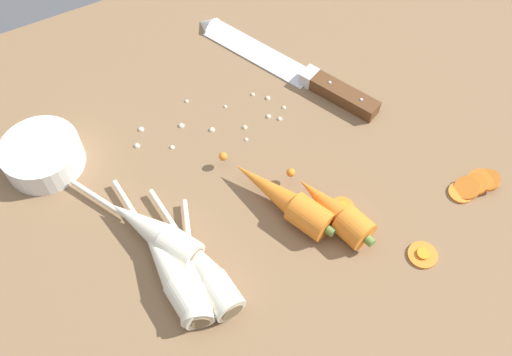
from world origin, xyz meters
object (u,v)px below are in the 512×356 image
(whole_carrot_second, at_px, (335,211))
(parsnip_front, at_px, (170,269))
(parsnip_mid_left, at_px, (193,278))
(carrot_slice_stack, at_px, (474,185))
(carrot_slice_stray_mid, at_px, (342,207))
(carrot_slice_stray_near, at_px, (423,254))
(chefs_knife, at_px, (279,62))
(prep_bowl, at_px, (42,154))
(parsnip_mid_right, at_px, (152,231))
(parsnip_back, at_px, (203,268))
(whole_carrot, at_px, (283,198))

(whole_carrot_second, height_order, parsnip_front, whole_carrot_second)
(parsnip_front, xyz_separation_m, parsnip_mid_left, (0.02, -0.03, 0.00))
(parsnip_mid_left, distance_m, carrot_slice_stack, 0.40)
(parsnip_mid_left, height_order, carrot_slice_stray_mid, parsnip_mid_left)
(carrot_slice_stray_near, relative_size, carrot_slice_stray_mid, 1.18)
(chefs_knife, xyz_separation_m, carrot_slice_stray_near, (-0.01, -0.38, -0.00))
(prep_bowl, bearing_deg, carrot_slice_stack, -32.64)
(parsnip_mid_right, bearing_deg, parsnip_back, -66.09)
(carrot_slice_stray_near, bearing_deg, chefs_knife, 88.89)
(parsnip_front, distance_m, parsnip_back, 0.04)
(parsnip_front, relative_size, carrot_slice_stray_mid, 7.41)
(parsnip_front, height_order, carrot_slice_stray_mid, parsnip_front)
(whole_carrot, xyz_separation_m, parsnip_mid_left, (-0.15, -0.05, -0.00))
(chefs_knife, relative_size, carrot_slice_stack, 4.65)
(whole_carrot_second, xyz_separation_m, carrot_slice_stray_near, (0.07, -0.10, -0.02))
(parsnip_mid_left, distance_m, carrot_slice_stray_mid, 0.22)
(whole_carrot, distance_m, parsnip_back, 0.14)
(carrot_slice_stack, relative_size, carrot_slice_stray_mid, 2.22)
(parsnip_front, bearing_deg, carrot_slice_stray_near, -23.65)
(parsnip_back, bearing_deg, parsnip_front, 152.93)
(whole_carrot_second, relative_size, parsnip_front, 0.63)
(parsnip_mid_right, distance_m, carrot_slice_stray_near, 0.34)
(parsnip_front, bearing_deg, whole_carrot, 6.70)
(whole_carrot, relative_size, parsnip_mid_left, 1.07)
(whole_carrot_second, distance_m, parsnip_mid_left, 0.20)
(whole_carrot, xyz_separation_m, carrot_slice_stray_near, (0.12, -0.15, -0.02))
(whole_carrot_second, distance_m, carrot_slice_stray_near, 0.12)
(parsnip_mid_right, bearing_deg, carrot_slice_stray_mid, -18.19)
(carrot_slice_stack, height_order, prep_bowl, prep_bowl)
(chefs_knife, height_order, parsnip_mid_right, parsnip_mid_right)
(parsnip_front, distance_m, carrot_slice_stray_mid, 0.24)
(parsnip_front, xyz_separation_m, carrot_slice_stray_mid, (0.24, -0.02, -0.02))
(parsnip_mid_left, height_order, parsnip_mid_right, same)
(parsnip_front, xyz_separation_m, parsnip_mid_right, (0.00, 0.06, 0.00))
(whole_carrot, height_order, parsnip_front, whole_carrot)
(parsnip_front, relative_size, parsnip_mid_right, 1.19)
(parsnip_front, bearing_deg, parsnip_back, -27.07)
(chefs_knife, height_order, parsnip_back, parsnip_back)
(whole_carrot, height_order, carrot_slice_stray_near, whole_carrot)
(chefs_knife, relative_size, whole_carrot_second, 2.22)
(carrot_slice_stray_near, distance_m, prep_bowl, 0.53)
(parsnip_mid_left, height_order, prep_bowl, same)
(parsnip_mid_left, bearing_deg, carrot_slice_stack, -7.79)
(whole_carrot, xyz_separation_m, parsnip_back, (-0.14, -0.04, -0.00))
(parsnip_back, xyz_separation_m, carrot_slice_stray_mid, (0.20, -0.00, -0.02))
(whole_carrot_second, bearing_deg, parsnip_mid_left, 179.17)
(chefs_knife, bearing_deg, prep_bowl, -178.52)
(chefs_knife, xyz_separation_m, carrot_slice_stack, (0.12, -0.33, 0.00))
(chefs_knife, relative_size, parsnip_front, 1.40)
(whole_carrot_second, relative_size, prep_bowl, 1.36)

